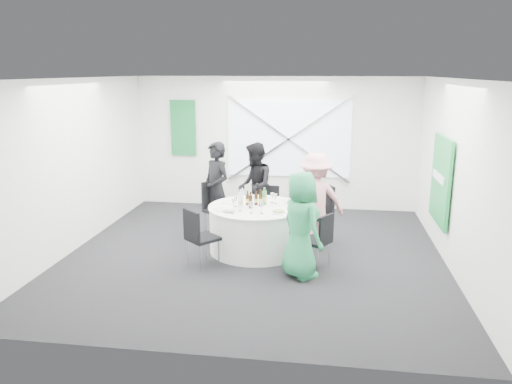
# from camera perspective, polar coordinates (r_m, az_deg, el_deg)

# --- Properties ---
(floor) EXTENTS (6.00, 6.00, 0.00)m
(floor) POSITION_cam_1_polar(r_m,az_deg,el_deg) (8.18, -0.20, -7.15)
(floor) COLOR black
(floor) RESTS_ON ground
(ceiling) EXTENTS (6.00, 6.00, 0.00)m
(ceiling) POSITION_cam_1_polar(r_m,az_deg,el_deg) (7.64, -0.22, 12.87)
(ceiling) COLOR white
(ceiling) RESTS_ON wall_back
(wall_back) EXTENTS (6.00, 0.00, 6.00)m
(wall_back) POSITION_cam_1_polar(r_m,az_deg,el_deg) (10.72, 2.16, 5.60)
(wall_back) COLOR white
(wall_back) RESTS_ON floor
(wall_front) EXTENTS (6.00, 0.00, 6.00)m
(wall_front) POSITION_cam_1_polar(r_m,az_deg,el_deg) (4.93, -5.36, -4.22)
(wall_front) COLOR white
(wall_front) RESTS_ON floor
(wall_left) EXTENTS (0.00, 6.00, 6.00)m
(wall_left) POSITION_cam_1_polar(r_m,az_deg,el_deg) (8.74, -20.08, 2.91)
(wall_left) COLOR white
(wall_left) RESTS_ON floor
(wall_right) EXTENTS (0.00, 6.00, 6.00)m
(wall_right) POSITION_cam_1_polar(r_m,az_deg,el_deg) (7.93, 21.77, 1.73)
(wall_right) COLOR white
(wall_right) RESTS_ON floor
(window_panel) EXTENTS (2.60, 0.03, 1.60)m
(window_panel) POSITION_cam_1_polar(r_m,az_deg,el_deg) (10.64, 3.76, 6.06)
(window_panel) COLOR white
(window_panel) RESTS_ON wall_back
(window_brace_a) EXTENTS (2.63, 0.05, 1.84)m
(window_brace_a) POSITION_cam_1_polar(r_m,az_deg,el_deg) (10.60, 3.74, 6.03)
(window_brace_a) COLOR silver
(window_brace_a) RESTS_ON window_panel
(window_brace_b) EXTENTS (2.63, 0.05, 1.84)m
(window_brace_b) POSITION_cam_1_polar(r_m,az_deg,el_deg) (10.60, 3.74, 6.03)
(window_brace_b) COLOR silver
(window_brace_b) RESTS_ON window_panel
(green_banner) EXTENTS (0.55, 0.04, 1.20)m
(green_banner) POSITION_cam_1_polar(r_m,az_deg,el_deg) (11.03, -8.33, 7.26)
(green_banner) COLOR #14672D
(green_banner) RESTS_ON wall_back
(green_sign) EXTENTS (0.05, 1.20, 1.40)m
(green_sign) POSITION_cam_1_polar(r_m,az_deg,el_deg) (8.53, 20.36, 1.26)
(green_sign) COLOR #1A913D
(green_sign) RESTS_ON wall_right
(banquet_table) EXTENTS (1.56, 1.56, 0.76)m
(banquet_table) POSITION_cam_1_polar(r_m,az_deg,el_deg) (8.24, 0.00, -4.19)
(banquet_table) COLOR silver
(banquet_table) RESTS_ON floor
(chair_back) EXTENTS (0.42, 0.42, 0.85)m
(chair_back) POSITION_cam_1_polar(r_m,az_deg,el_deg) (9.17, 1.40, -1.56)
(chair_back) COLOR black
(chair_back) RESTS_ON floor
(chair_back_left) EXTENTS (0.64, 0.63, 0.99)m
(chair_back_left) POSITION_cam_1_polar(r_m,az_deg,el_deg) (8.95, -4.59, -1.40)
(chair_back_left) COLOR black
(chair_back_left) RESTS_ON floor
(chair_back_right) EXTENTS (0.63, 0.63, 1.03)m
(chair_back_right) POSITION_cam_1_polar(r_m,az_deg,el_deg) (8.58, 7.40, -1.97)
(chair_back_right) COLOR black
(chair_back_right) RESTS_ON floor
(chair_front_right) EXTENTS (0.54, 0.54, 0.86)m
(chair_front_right) POSITION_cam_1_polar(r_m,az_deg,el_deg) (7.52, 7.29, -5.13)
(chair_front_right) COLOR black
(chair_front_right) RESTS_ON floor
(chair_front_left) EXTENTS (0.59, 0.59, 0.92)m
(chair_front_left) POSITION_cam_1_polar(r_m,az_deg,el_deg) (7.54, -6.62, -4.76)
(chair_front_left) COLOR black
(chair_front_left) RESTS_ON floor
(person_man_back_left) EXTENTS (0.74, 0.71, 1.70)m
(person_man_back_left) POSITION_cam_1_polar(r_m,az_deg,el_deg) (8.93, -4.56, 0.31)
(person_man_back_left) COLOR black
(person_man_back_left) RESTS_ON floor
(person_man_back) EXTENTS (0.56, 0.85, 1.63)m
(person_man_back) POSITION_cam_1_polar(r_m,az_deg,el_deg) (9.27, -0.15, 0.65)
(person_man_back) COLOR black
(person_man_back) RESTS_ON floor
(person_woman_pink) EXTENTS (1.14, 0.81, 1.61)m
(person_woman_pink) POSITION_cam_1_polar(r_m,az_deg,el_deg) (8.38, 6.75, -0.97)
(person_woman_pink) COLOR pink
(person_woman_pink) RESTS_ON floor
(person_woman_green) EXTENTS (0.86, 0.90, 1.55)m
(person_woman_green) POSITION_cam_1_polar(r_m,az_deg,el_deg) (7.14, 5.16, -3.78)
(person_woman_green) COLOR #279056
(person_woman_green) RESTS_ON floor
(plate_back) EXTENTS (0.29, 0.29, 0.01)m
(plate_back) POSITION_cam_1_polar(r_m,az_deg,el_deg) (8.62, 0.32, -0.70)
(plate_back) COLOR white
(plate_back) RESTS_ON banquet_table
(plate_back_left) EXTENTS (0.28, 0.28, 0.01)m
(plate_back_left) POSITION_cam_1_polar(r_m,az_deg,el_deg) (8.38, -2.92, -1.15)
(plate_back_left) COLOR white
(plate_back_left) RESTS_ON banquet_table
(plate_back_right) EXTENTS (0.25, 0.25, 0.04)m
(plate_back_right) POSITION_cam_1_polar(r_m,az_deg,el_deg) (8.31, 4.04, -1.23)
(plate_back_right) COLOR white
(plate_back_right) RESTS_ON banquet_table
(plate_front_right) EXTENTS (0.28, 0.28, 0.04)m
(plate_front_right) POSITION_cam_1_polar(r_m,az_deg,el_deg) (7.76, 2.60, -2.28)
(plate_front_right) COLOR white
(plate_front_right) RESTS_ON banquet_table
(plate_front_left) EXTENTS (0.25, 0.25, 0.01)m
(plate_front_left) POSITION_cam_1_polar(r_m,az_deg,el_deg) (7.93, -3.99, -2.01)
(plate_front_left) COLOR white
(plate_front_left) RESTS_ON banquet_table
(napkin) EXTENTS (0.18, 0.13, 0.05)m
(napkin) POSITION_cam_1_polar(r_m,az_deg,el_deg) (7.79, -3.11, -2.05)
(napkin) COLOR silver
(napkin) RESTS_ON plate_front_left
(beer_bottle_a) EXTENTS (0.06, 0.06, 0.24)m
(beer_bottle_a) POSITION_cam_1_polar(r_m,az_deg,el_deg) (8.19, -0.97, -0.87)
(beer_bottle_a) COLOR #341E09
(beer_bottle_a) RESTS_ON banquet_table
(beer_bottle_b) EXTENTS (0.06, 0.06, 0.24)m
(beer_bottle_b) POSITION_cam_1_polar(r_m,az_deg,el_deg) (8.19, 0.01, -0.86)
(beer_bottle_b) COLOR #341E09
(beer_bottle_b) RESTS_ON banquet_table
(beer_bottle_c) EXTENTS (0.06, 0.06, 0.28)m
(beer_bottle_c) POSITION_cam_1_polar(r_m,az_deg,el_deg) (8.11, 0.53, -0.89)
(beer_bottle_c) COLOR #341E09
(beer_bottle_c) RESTS_ON banquet_table
(beer_bottle_d) EXTENTS (0.06, 0.06, 0.27)m
(beer_bottle_d) POSITION_cam_1_polar(r_m,az_deg,el_deg) (7.99, -0.62, -1.15)
(beer_bottle_d) COLOR #341E09
(beer_bottle_d) RESTS_ON banquet_table
(green_water_bottle) EXTENTS (0.08, 0.08, 0.29)m
(green_water_bottle) POSITION_cam_1_polar(r_m,az_deg,el_deg) (8.21, 0.97, -0.68)
(green_water_bottle) COLOR green
(green_water_bottle) RESTS_ON banquet_table
(clear_water_bottle) EXTENTS (0.08, 0.08, 0.30)m
(clear_water_bottle) POSITION_cam_1_polar(r_m,az_deg,el_deg) (8.05, -1.77, -0.94)
(clear_water_bottle) COLOR silver
(clear_water_bottle) RESTS_ON banquet_table
(wine_glass_a) EXTENTS (0.07, 0.07, 0.17)m
(wine_glass_a) POSITION_cam_1_polar(r_m,az_deg,el_deg) (7.84, -1.83, -1.28)
(wine_glass_a) COLOR white
(wine_glass_a) RESTS_ON banquet_table
(wine_glass_b) EXTENTS (0.07, 0.07, 0.17)m
(wine_glass_b) POSITION_cam_1_polar(r_m,az_deg,el_deg) (7.69, 0.64, -1.57)
(wine_glass_b) COLOR white
(wine_glass_b) RESTS_ON banquet_table
(wine_glass_c) EXTENTS (0.07, 0.07, 0.17)m
(wine_glass_c) POSITION_cam_1_polar(r_m,az_deg,el_deg) (8.32, 1.87, -0.40)
(wine_glass_c) COLOR white
(wine_glass_c) RESTS_ON banquet_table
(wine_glass_d) EXTENTS (0.07, 0.07, 0.17)m
(wine_glass_d) POSITION_cam_1_polar(r_m,az_deg,el_deg) (7.72, -0.56, -1.52)
(wine_glass_d) COLOR white
(wine_glass_d) RESTS_ON banquet_table
(wine_glass_e) EXTENTS (0.07, 0.07, 0.17)m
(wine_glass_e) POSITION_cam_1_polar(r_m,az_deg,el_deg) (8.25, 2.25, -0.53)
(wine_glass_e) COLOR white
(wine_glass_e) RESTS_ON banquet_table
(wine_glass_f) EXTENTS (0.07, 0.07, 0.17)m
(wine_glass_f) POSITION_cam_1_polar(r_m,az_deg,el_deg) (8.11, -2.34, -0.79)
(wine_glass_f) COLOR white
(wine_glass_f) RESTS_ON banquet_table
(wine_glass_g) EXTENTS (0.07, 0.07, 0.17)m
(wine_glass_g) POSITION_cam_1_polar(r_m,az_deg,el_deg) (7.96, -2.61, -1.07)
(wine_glass_g) COLOR white
(wine_glass_g) RESTS_ON banquet_table
(fork_a) EXTENTS (0.10, 0.13, 0.01)m
(fork_a) POSITION_cam_1_polar(r_m,az_deg,el_deg) (8.24, 3.95, -1.44)
(fork_a) COLOR silver
(fork_a) RESTS_ON banquet_table
(knife_a) EXTENTS (0.09, 0.14, 0.01)m
(knife_a) POSITION_cam_1_polar(r_m,az_deg,el_deg) (8.48, 3.06, -0.99)
(knife_a) COLOR silver
(knife_a) RESTS_ON banquet_table
(fork_b) EXTENTS (0.15, 0.02, 0.01)m
(fork_b) POSITION_cam_1_polar(r_m,az_deg,el_deg) (8.62, 1.79, -0.73)
(fork_b) COLOR silver
(fork_b) RESTS_ON banquet_table
(knife_b) EXTENTS (0.15, 0.02, 0.01)m
(knife_b) POSITION_cam_1_polar(r_m,az_deg,el_deg) (8.68, -0.41, -0.62)
(knife_b) COLOR silver
(knife_b) RESTS_ON banquet_table
(fork_c) EXTENTS (0.10, 0.13, 0.01)m
(fork_c) POSITION_cam_1_polar(r_m,az_deg,el_deg) (8.61, -1.95, -0.75)
(fork_c) COLOR silver
(fork_c) RESTS_ON banquet_table
(knife_c) EXTENTS (0.08, 0.14, 0.01)m
(knife_c) POSITION_cam_1_polar(r_m,az_deg,el_deg) (8.31, -3.80, -1.31)
(knife_c) COLOR silver
(knife_c) RESTS_ON banquet_table
(fork_d) EXTENTS (0.11, 0.12, 0.01)m
(fork_d) POSITION_cam_1_polar(r_m,az_deg,el_deg) (7.63, 1.78, -2.67)
(fork_d) COLOR silver
(fork_d) RESTS_ON banquet_table
(knife_d) EXTENTS (0.11, 0.12, 0.01)m
(knife_d) POSITION_cam_1_polar(r_m,az_deg,el_deg) (7.84, 3.52, -2.23)
(knife_d) COLOR silver
(knife_d) RESTS_ON banquet_table
(fork_e) EXTENTS (0.11, 0.12, 0.01)m
(fork_e) POSITION_cam_1_polar(r_m,az_deg,el_deg) (7.99, -3.96, -1.94)
(fork_e) COLOR silver
(fork_e) RESTS_ON banquet_table
(knife_e) EXTENTS (0.11, 0.13, 0.01)m
(knife_e) POSITION_cam_1_polar(r_m,az_deg,el_deg) (7.73, -2.86, -2.46)
(knife_e) COLOR silver
(knife_e) RESTS_ON banquet_table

